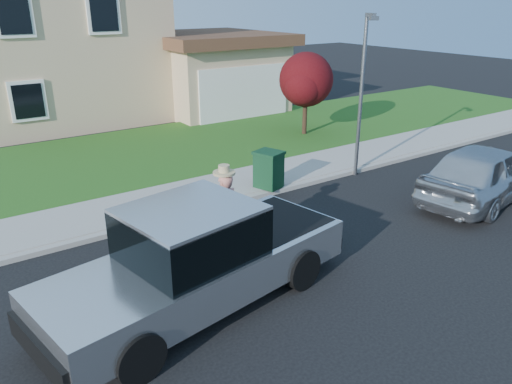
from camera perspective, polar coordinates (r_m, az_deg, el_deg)
ground at (r=10.87m, az=2.05°, el=-7.14°), size 80.00×80.00×0.00m
curb at (r=13.52m, az=-1.87°, el=-0.95°), size 40.00×0.20×0.12m
sidewalk at (r=14.39m, az=-4.25°, el=0.47°), size 40.00×2.00×0.15m
lawn at (r=18.23m, az=-11.51°, el=4.52°), size 40.00×7.00×0.10m
house at (r=25.12m, az=-18.94°, el=15.60°), size 14.00×11.30×6.85m
pickup_truck at (r=8.87m, az=-6.69°, el=-7.69°), size 6.11×2.93×1.93m
woman at (r=10.70m, az=-3.56°, el=-2.15°), size 0.67×0.47×1.95m
sedan at (r=14.75m, az=24.56°, el=2.05°), size 4.93×2.59×1.60m
ornamental_tree at (r=19.88m, az=5.79°, el=12.38°), size 2.32×2.09×3.18m
trash_bin at (r=14.05m, az=1.45°, el=2.63°), size 0.85×0.91×1.05m
street_lamp at (r=15.26m, az=12.07°, el=11.63°), size 0.40×0.62×4.80m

